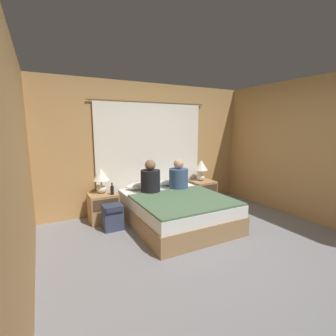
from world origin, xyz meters
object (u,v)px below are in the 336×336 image
handbag_on_floor (213,204)px  nightstand_right (202,192)px  pillow_left (141,186)px  beer_bottle_on_left_stand (112,190)px  pillow_right (171,182)px  backpack_on_floor (113,216)px  person_left_in_bed (150,180)px  lamp_left (101,177)px  nightstand_left (103,207)px  lamp_right (201,167)px  person_right_in_bed (179,177)px  bed (176,210)px

handbag_on_floor → nightstand_right: bearing=83.9°
pillow_left → beer_bottle_on_left_stand: beer_bottle_on_left_stand is taller
nightstand_right → pillow_left: (-1.41, 0.06, 0.29)m
pillow_right → beer_bottle_on_left_stand: size_ratio=2.80×
backpack_on_floor → person_left_in_bed: bearing=11.9°
person_left_in_bed → lamp_left: bearing=155.8°
nightstand_left → lamp_right: size_ratio=1.12×
lamp_right → beer_bottle_on_left_stand: lamp_right is taller
lamp_right → handbag_on_floor: lamp_right is taller
handbag_on_floor → beer_bottle_on_left_stand: bearing=170.7°
person_right_in_bed → beer_bottle_on_left_stand: size_ratio=2.78×
backpack_on_floor → handbag_on_floor: (2.05, 0.00, -0.12)m
lamp_left → person_left_in_bed: size_ratio=0.74×
nightstand_left → person_right_in_bed: size_ratio=0.86×
pillow_left → lamp_left: bearing=179.6°
nightstand_left → pillow_right: size_ratio=0.85×
lamp_right → pillow_right: lamp_right is taller
lamp_right → nightstand_right: bearing=-90.0°
nightstand_right → pillow_left: 1.44m
pillow_right → bed: bearing=-113.5°
backpack_on_floor → nightstand_right: bearing=11.9°
handbag_on_floor → person_right_in_bed: bearing=168.0°
pillow_left → bed: bearing=-66.5°
backpack_on_floor → lamp_left: bearing=95.2°
nightstand_right → lamp_right: lamp_right is taller
pillow_right → person_right_in_bed: bearing=-96.0°
pillow_left → pillow_right: 0.67m
lamp_left → person_right_in_bed: 1.42m
pillow_right → handbag_on_floor: (0.69, -0.50, -0.43)m
bed → lamp_right: (1.07, 0.77, 0.55)m
pillow_right → person_left_in_bed: bearing=-150.7°
bed → handbag_on_floor: size_ratio=4.95×
pillow_right → person_right_in_bed: person_right_in_bed is taller
pillow_right → backpack_on_floor: size_ratio=1.40×
nightstand_left → handbag_on_floor: (2.10, -0.44, -0.13)m
lamp_right → person_right_in_bed: person_right_in_bed is taller
nightstand_right → lamp_left: (-2.15, 0.07, 0.54)m
pillow_left → backpack_on_floor: (-0.69, -0.50, -0.31)m
lamp_left → handbag_on_floor: lamp_left is taller
pillow_right → lamp_left: bearing=179.8°
nightstand_left → handbag_on_floor: 2.15m
bed → nightstand_right: nightstand_right is taller
person_left_in_bed → bed: bearing=-55.7°
bed → person_left_in_bed: person_left_in_bed is taller
nightstand_left → backpack_on_floor: bearing=-84.0°
person_left_in_bed → person_right_in_bed: (0.58, 0.00, -0.01)m
person_right_in_bed → beer_bottle_on_left_stand: bearing=172.4°
nightstand_left → backpack_on_floor: 0.45m
lamp_right → person_left_in_bed: size_ratio=0.74×
lamp_right → pillow_left: bearing=-179.8°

